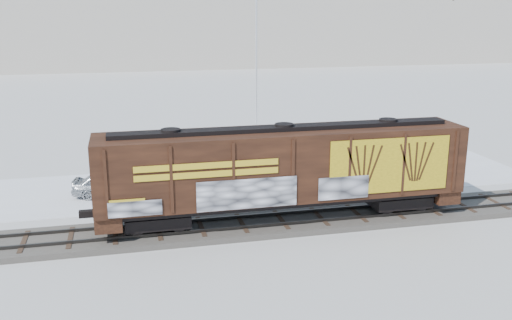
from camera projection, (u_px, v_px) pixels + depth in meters
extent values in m
plane|color=white|center=(242.00, 229.00, 27.83)|extent=(500.00, 500.00, 0.00)
cube|color=#59544C|center=(242.00, 226.00, 27.79)|extent=(50.00, 3.40, 0.28)
cube|color=#33302D|center=(245.00, 227.00, 27.06)|extent=(50.00, 0.10, 0.15)
cube|color=#33302D|center=(239.00, 217.00, 28.42)|extent=(50.00, 0.10, 0.15)
cube|color=white|center=(217.00, 184.00, 34.88)|extent=(40.00, 8.00, 0.03)
cube|color=white|center=(145.00, 32.00, 115.67)|extent=(360.00, 40.00, 12.00)
cube|color=white|center=(138.00, 3.00, 142.36)|extent=(360.00, 40.00, 24.00)
cube|color=black|center=(157.00, 218.00, 26.70)|extent=(3.00, 2.00, 0.90)
cube|color=black|center=(397.00, 199.00, 29.44)|extent=(3.00, 2.00, 0.90)
cylinder|color=black|center=(137.00, 226.00, 25.76)|extent=(0.90, 0.12, 0.90)
cube|color=black|center=(283.00, 198.00, 27.94)|extent=(17.86, 2.40, 0.25)
cube|color=#3F1F11|center=(284.00, 163.00, 27.49)|extent=(17.86, 3.00, 3.28)
cube|color=black|center=(284.00, 128.00, 27.04)|extent=(16.43, 0.90, 0.20)
cube|color=gold|center=(390.00, 166.00, 27.11)|extent=(6.07, 0.03, 2.66)
cube|color=gold|center=(208.00, 170.00, 25.07)|extent=(6.43, 0.02, 0.70)
cube|color=white|center=(247.00, 194.00, 25.78)|extent=(4.64, 0.03, 1.40)
cylinder|color=silver|center=(256.00, 149.00, 43.35)|extent=(0.90, 0.90, 0.20)
cylinder|color=silver|center=(256.00, 68.00, 41.78)|extent=(0.14, 0.14, 12.43)
imported|color=#B2B6BA|center=(111.00, 184.00, 32.40)|extent=(4.48, 2.50, 1.44)
imported|color=silver|center=(238.00, 181.00, 33.09)|extent=(4.23, 1.79, 1.36)
imported|color=black|center=(379.00, 162.00, 37.19)|extent=(5.08, 3.28, 1.37)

